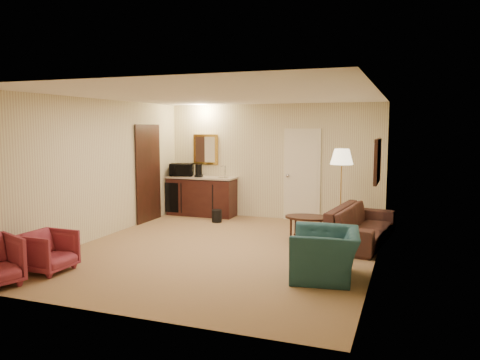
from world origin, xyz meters
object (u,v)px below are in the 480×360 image
at_px(rose_chair_near, 48,249).
at_px(coffee_table, 308,229).
at_px(sofa, 360,219).
at_px(waste_bin, 217,216).
at_px(microwave, 182,168).
at_px(floor_lamp, 341,191).
at_px(teal_armchair, 325,246).
at_px(wetbar_cabinet, 202,196).
at_px(coffee_maker, 199,171).

relative_size(rose_chair_near, coffee_table, 0.78).
relative_size(sofa, waste_bin, 8.11).
distance_m(sofa, microwave, 4.56).
distance_m(floor_lamp, waste_bin, 2.79).
bearing_deg(teal_armchair, waste_bin, -143.89).
xyz_separation_m(wetbar_cabinet, microwave, (-0.50, -0.04, 0.64)).
bearing_deg(rose_chair_near, sofa, -49.49).
distance_m(teal_armchair, coffee_maker, 5.06).
bearing_deg(coffee_maker, waste_bin, -43.36).
height_order(wetbar_cabinet, sofa, wetbar_cabinet).
bearing_deg(teal_armchair, sofa, 165.54).
bearing_deg(waste_bin, microwave, 153.04).
xyz_separation_m(wetbar_cabinet, rose_chair_near, (-0.25, -4.72, -0.13)).
xyz_separation_m(floor_lamp, microwave, (-3.85, 0.73, 0.27)).
bearing_deg(floor_lamp, teal_armchair, -85.99).
xyz_separation_m(wetbar_cabinet, waste_bin, (0.65, -0.63, -0.32)).
relative_size(microwave, coffee_maker, 1.83).
bearing_deg(coffee_maker, microwave, 167.88).
height_order(rose_chair_near, floor_lamp, floor_lamp).
bearing_deg(coffee_table, floor_lamp, 64.87).
xyz_separation_m(rose_chair_near, coffee_maker, (0.23, 4.62, 0.74)).
relative_size(coffee_table, waste_bin, 3.03).
xyz_separation_m(sofa, teal_armchair, (-0.25, -2.20, 0.02)).
bearing_deg(microwave, coffee_maker, -25.92).
height_order(sofa, coffee_maker, coffee_maker).
height_order(teal_armchair, coffee_table, teal_armchair).
bearing_deg(sofa, coffee_maker, 78.27).
bearing_deg(rose_chair_near, microwave, 4.40).
height_order(sofa, teal_armchair, teal_armchair).
bearing_deg(coffee_maker, floor_lamp, -16.59).
bearing_deg(microwave, rose_chair_near, -106.05).
bearing_deg(floor_lamp, wetbar_cabinet, 167.05).
xyz_separation_m(sofa, floor_lamp, (-0.45, 0.65, 0.40)).
bearing_deg(waste_bin, rose_chair_near, -102.40).
xyz_separation_m(sofa, rose_chair_near, (-4.05, -3.30, -0.11)).
bearing_deg(microwave, teal_armchair, -60.58).
height_order(rose_chair_near, waste_bin, rose_chair_near).
xyz_separation_m(floor_lamp, waste_bin, (-2.70, 0.14, -0.70)).
bearing_deg(coffee_maker, coffee_table, -34.29).
relative_size(floor_lamp, microwave, 3.09).
xyz_separation_m(teal_armchair, microwave, (-4.05, 3.58, 0.65)).
distance_m(wetbar_cabinet, waste_bin, 0.96).
bearing_deg(waste_bin, wetbar_cabinet, 136.09).
xyz_separation_m(teal_armchair, rose_chair_near, (-3.80, -1.10, -0.13)).
height_order(sofa, microwave, microwave).
height_order(wetbar_cabinet, coffee_maker, coffee_maker).
bearing_deg(waste_bin, teal_armchair, -45.92).
relative_size(rose_chair_near, coffee_maker, 2.20).
distance_m(wetbar_cabinet, sofa, 4.06).
relative_size(sofa, microwave, 4.12).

